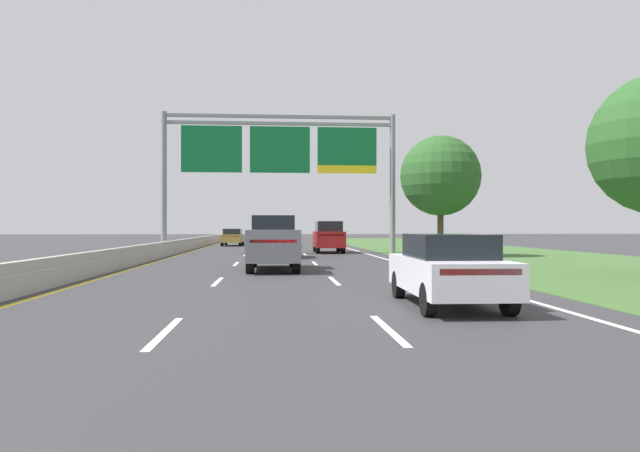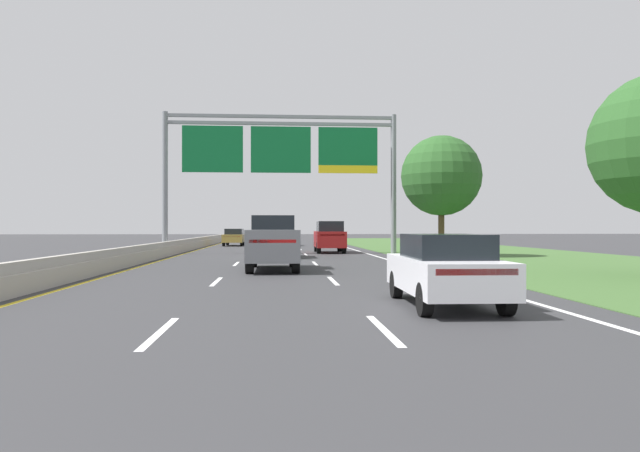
{
  "view_description": "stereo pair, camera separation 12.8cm",
  "coord_description": "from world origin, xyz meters",
  "px_view_note": "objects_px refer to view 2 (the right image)",
  "views": [
    {
      "loc": [
        -0.06,
        0.71,
        1.73
      ],
      "look_at": [
        1.95,
        26.66,
        1.77
      ],
      "focal_mm": 33.11,
      "sensor_mm": 36.0,
      "label": 1
    },
    {
      "loc": [
        0.06,
        0.7,
        1.73
      ],
      "look_at": [
        1.95,
        26.66,
        1.77
      ],
      "focal_mm": 33.11,
      "sensor_mm": 36.0,
      "label": 2
    }
  ],
  "objects_px": {
    "car_silver_centre_lane_suv": "(274,238)",
    "car_white_right_lane_sedan": "(445,269)",
    "car_navy_centre_lane_suv": "(278,234)",
    "car_gold_left_lane_sedan": "(234,237)",
    "car_red_right_lane_suv": "(330,236)",
    "pickup_truck_grey": "(273,243)",
    "roadside_tree_mid": "(441,176)",
    "overhead_sign_gantry": "(281,154)"
  },
  "relations": [
    {
      "from": "car_silver_centre_lane_suv",
      "to": "car_white_right_lane_sedan",
      "type": "distance_m",
      "value": 21.32
    },
    {
      "from": "car_silver_centre_lane_suv",
      "to": "car_navy_centre_lane_suv",
      "type": "height_order",
      "value": "same"
    },
    {
      "from": "car_navy_centre_lane_suv",
      "to": "car_gold_left_lane_sedan",
      "type": "bearing_deg",
      "value": 88.43
    },
    {
      "from": "car_red_right_lane_suv",
      "to": "car_white_right_lane_sedan",
      "type": "bearing_deg",
      "value": -178.93
    },
    {
      "from": "car_gold_left_lane_sedan",
      "to": "car_red_right_lane_suv",
      "type": "height_order",
      "value": "car_red_right_lane_suv"
    },
    {
      "from": "car_white_right_lane_sedan",
      "to": "car_gold_left_lane_sedan",
      "type": "height_order",
      "value": "same"
    },
    {
      "from": "car_silver_centre_lane_suv",
      "to": "car_gold_left_lane_sedan",
      "type": "height_order",
      "value": "car_silver_centre_lane_suv"
    },
    {
      "from": "car_red_right_lane_suv",
      "to": "pickup_truck_grey",
      "type": "bearing_deg",
      "value": 167.62
    },
    {
      "from": "pickup_truck_grey",
      "to": "car_silver_centre_lane_suv",
      "type": "height_order",
      "value": "pickup_truck_grey"
    },
    {
      "from": "car_navy_centre_lane_suv",
      "to": "car_silver_centre_lane_suv",
      "type": "bearing_deg",
      "value": 178.14
    },
    {
      "from": "car_silver_centre_lane_suv",
      "to": "car_white_right_lane_sedan",
      "type": "xyz_separation_m",
      "value": [
        3.82,
        -20.97,
        -0.28
      ]
    },
    {
      "from": "car_navy_centre_lane_suv",
      "to": "car_white_right_lane_sedan",
      "type": "bearing_deg",
      "value": -176.34
    },
    {
      "from": "pickup_truck_grey",
      "to": "roadside_tree_mid",
      "type": "bearing_deg",
      "value": -43.87
    },
    {
      "from": "overhead_sign_gantry",
      "to": "roadside_tree_mid",
      "type": "bearing_deg",
      "value": -22.66
    },
    {
      "from": "pickup_truck_grey",
      "to": "car_red_right_lane_suv",
      "type": "relative_size",
      "value": 1.14
    },
    {
      "from": "car_silver_centre_lane_suv",
      "to": "car_navy_centre_lane_suv",
      "type": "xyz_separation_m",
      "value": [
        0.24,
        21.12,
        0.0
      ]
    },
    {
      "from": "overhead_sign_gantry",
      "to": "car_white_right_lane_sedan",
      "type": "bearing_deg",
      "value": -82.28
    },
    {
      "from": "car_silver_centre_lane_suv",
      "to": "car_white_right_lane_sedan",
      "type": "height_order",
      "value": "car_silver_centre_lane_suv"
    },
    {
      "from": "pickup_truck_grey",
      "to": "car_gold_left_lane_sedan",
      "type": "bearing_deg",
      "value": 6.85
    },
    {
      "from": "car_white_right_lane_sedan",
      "to": "overhead_sign_gantry",
      "type": "bearing_deg",
      "value": 8.78
    },
    {
      "from": "pickup_truck_grey",
      "to": "car_white_right_lane_sedan",
      "type": "height_order",
      "value": "pickup_truck_grey"
    },
    {
      "from": "car_white_right_lane_sedan",
      "to": "car_red_right_lane_suv",
      "type": "bearing_deg",
      "value": 1.36
    },
    {
      "from": "pickup_truck_grey",
      "to": "car_gold_left_lane_sedan",
      "type": "xyz_separation_m",
      "value": [
        -3.77,
        30.97,
        -0.26
      ]
    },
    {
      "from": "roadside_tree_mid",
      "to": "pickup_truck_grey",
      "type": "bearing_deg",
      "value": -133.78
    },
    {
      "from": "car_gold_left_lane_sedan",
      "to": "car_navy_centre_lane_suv",
      "type": "xyz_separation_m",
      "value": [
        4.03,
        -0.03,
        0.28
      ]
    },
    {
      "from": "car_gold_left_lane_sedan",
      "to": "overhead_sign_gantry",
      "type": "bearing_deg",
      "value": -164.34
    },
    {
      "from": "pickup_truck_grey",
      "to": "roadside_tree_mid",
      "type": "height_order",
      "value": "roadside_tree_mid"
    },
    {
      "from": "pickup_truck_grey",
      "to": "car_navy_centre_lane_suv",
      "type": "height_order",
      "value": "pickup_truck_grey"
    },
    {
      "from": "car_gold_left_lane_sedan",
      "to": "roadside_tree_mid",
      "type": "bearing_deg",
      "value": -145.11
    },
    {
      "from": "car_gold_left_lane_sedan",
      "to": "roadside_tree_mid",
      "type": "distance_m",
      "value": 25.1
    },
    {
      "from": "car_white_right_lane_sedan",
      "to": "roadside_tree_mid",
      "type": "relative_size",
      "value": 0.62
    },
    {
      "from": "roadside_tree_mid",
      "to": "car_white_right_lane_sedan",
      "type": "bearing_deg",
      "value": -105.59
    },
    {
      "from": "car_gold_left_lane_sedan",
      "to": "car_red_right_lane_suv",
      "type": "xyz_separation_m",
      "value": [
        7.47,
        -15.18,
        0.28
      ]
    },
    {
      "from": "overhead_sign_gantry",
      "to": "car_gold_left_lane_sedan",
      "type": "height_order",
      "value": "overhead_sign_gantry"
    },
    {
      "from": "car_silver_centre_lane_suv",
      "to": "car_gold_left_lane_sedan",
      "type": "relative_size",
      "value": 1.06
    },
    {
      "from": "car_silver_centre_lane_suv",
      "to": "overhead_sign_gantry",
      "type": "bearing_deg",
      "value": -5.42
    },
    {
      "from": "pickup_truck_grey",
      "to": "car_gold_left_lane_sedan",
      "type": "height_order",
      "value": "pickup_truck_grey"
    },
    {
      "from": "overhead_sign_gantry",
      "to": "pickup_truck_grey",
      "type": "bearing_deg",
      "value": -91.64
    },
    {
      "from": "car_white_right_lane_sedan",
      "to": "car_red_right_lane_suv",
      "type": "xyz_separation_m",
      "value": [
        -0.14,
        26.94,
        0.28
      ]
    },
    {
      "from": "car_white_right_lane_sedan",
      "to": "car_navy_centre_lane_suv",
      "type": "distance_m",
      "value": 42.25
    },
    {
      "from": "pickup_truck_grey",
      "to": "car_gold_left_lane_sedan",
      "type": "relative_size",
      "value": 1.21
    },
    {
      "from": "car_red_right_lane_suv",
      "to": "car_navy_centre_lane_suv",
      "type": "height_order",
      "value": "same"
    }
  ]
}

